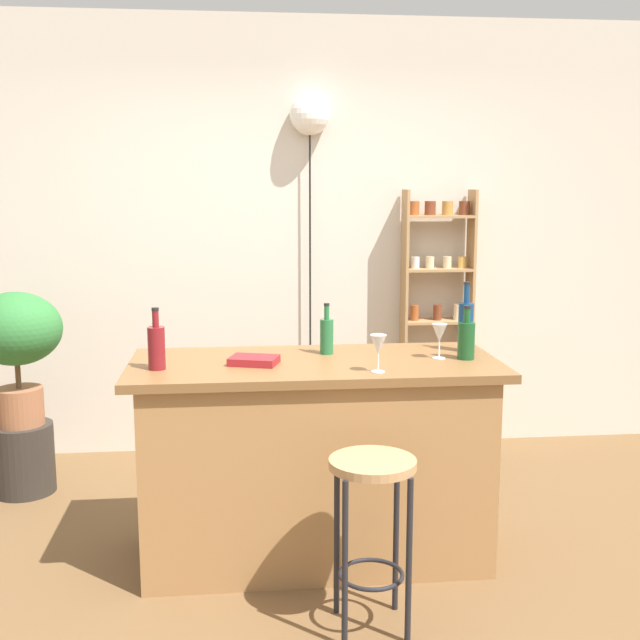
{
  "coord_description": "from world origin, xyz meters",
  "views": [
    {
      "loc": [
        -0.35,
        -3.22,
        1.73
      ],
      "look_at": [
        0.05,
        0.55,
        1.09
      ],
      "focal_mm": 44.24,
      "sensor_mm": 36.0,
      "label": 1
    }
  ],
  "objects_px": {
    "bar_stool": "(372,503)",
    "pendant_globe_light": "(310,118)",
    "wine_glass_left": "(439,334)",
    "cookbook": "(254,360)",
    "bottle_spirits_clear": "(156,346)",
    "plant_stool": "(24,458)",
    "spice_shelf": "(437,319)",
    "bottle_olive_oil": "(327,335)",
    "bottle_vinegar": "(466,325)",
    "bottle_sauce_amber": "(466,339)",
    "wine_glass_center": "(378,346)",
    "potted_plant": "(16,339)"
  },
  "relations": [
    {
      "from": "bottle_sauce_amber",
      "to": "wine_glass_center",
      "type": "distance_m",
      "value": 0.5
    },
    {
      "from": "spice_shelf",
      "to": "plant_stool",
      "type": "distance_m",
      "value": 2.68
    },
    {
      "from": "cookbook",
      "to": "bottle_olive_oil",
      "type": "bearing_deg",
      "value": 45.77
    },
    {
      "from": "bottle_sauce_amber",
      "to": "wine_glass_center",
      "type": "bearing_deg",
      "value": -154.29
    },
    {
      "from": "plant_stool",
      "to": "cookbook",
      "type": "height_order",
      "value": "cookbook"
    },
    {
      "from": "spice_shelf",
      "to": "pendant_globe_light",
      "type": "xyz_separation_m",
      "value": [
        -0.83,
        0.05,
        1.29
      ]
    },
    {
      "from": "potted_plant",
      "to": "pendant_globe_light",
      "type": "relative_size",
      "value": 0.33
    },
    {
      "from": "bottle_olive_oil",
      "to": "cookbook",
      "type": "relative_size",
      "value": 1.16
    },
    {
      "from": "spice_shelf",
      "to": "bottle_sauce_amber",
      "type": "xyz_separation_m",
      "value": [
        -0.25,
        -1.52,
        0.17
      ]
    },
    {
      "from": "bottle_spirits_clear",
      "to": "wine_glass_left",
      "type": "relative_size",
      "value": 1.67
    },
    {
      "from": "bottle_sauce_amber",
      "to": "pendant_globe_light",
      "type": "xyz_separation_m",
      "value": [
        -0.58,
        1.57,
        1.12
      ]
    },
    {
      "from": "wine_glass_left",
      "to": "wine_glass_center",
      "type": "xyz_separation_m",
      "value": [
        -0.33,
        -0.24,
        0.0
      ]
    },
    {
      "from": "bottle_spirits_clear",
      "to": "pendant_globe_light",
      "type": "distance_m",
      "value": 2.14
    },
    {
      "from": "bottle_vinegar",
      "to": "bottle_spirits_clear",
      "type": "bearing_deg",
      "value": -170.7
    },
    {
      "from": "bottle_vinegar",
      "to": "wine_glass_left",
      "type": "height_order",
      "value": "bottle_vinegar"
    },
    {
      "from": "plant_stool",
      "to": "bottle_spirits_clear",
      "type": "xyz_separation_m",
      "value": [
        0.88,
        -1.04,
        0.85
      ]
    },
    {
      "from": "plant_stool",
      "to": "cookbook",
      "type": "distance_m",
      "value": 1.8
    },
    {
      "from": "bottle_vinegar",
      "to": "pendant_globe_light",
      "type": "bearing_deg",
      "value": 114.25
    },
    {
      "from": "bottle_sauce_amber",
      "to": "bottle_olive_oil",
      "type": "bearing_deg",
      "value": 163.87
    },
    {
      "from": "bottle_olive_oil",
      "to": "wine_glass_center",
      "type": "distance_m",
      "value": 0.44
    },
    {
      "from": "bottle_olive_oil",
      "to": "cookbook",
      "type": "height_order",
      "value": "bottle_olive_oil"
    },
    {
      "from": "bottle_spirits_clear",
      "to": "spice_shelf",
      "type": "bearing_deg",
      "value": 43.67
    },
    {
      "from": "spice_shelf",
      "to": "wine_glass_left",
      "type": "height_order",
      "value": "spice_shelf"
    },
    {
      "from": "wine_glass_left",
      "to": "pendant_globe_light",
      "type": "xyz_separation_m",
      "value": [
        -0.46,
        1.55,
        1.1
      ]
    },
    {
      "from": "potted_plant",
      "to": "bottle_spirits_clear",
      "type": "distance_m",
      "value": 1.37
    },
    {
      "from": "spice_shelf",
      "to": "wine_glass_center",
      "type": "relative_size",
      "value": 10.47
    },
    {
      "from": "bar_stool",
      "to": "pendant_globe_light",
      "type": "bearing_deg",
      "value": 90.97
    },
    {
      "from": "bar_stool",
      "to": "cookbook",
      "type": "xyz_separation_m",
      "value": [
        -0.44,
        0.62,
        0.44
      ]
    },
    {
      "from": "bottle_olive_oil",
      "to": "pendant_globe_light",
      "type": "xyz_separation_m",
      "value": [
        0.05,
        1.39,
        1.12
      ]
    },
    {
      "from": "wine_glass_left",
      "to": "bar_stool",
      "type": "bearing_deg",
      "value": -122.91
    },
    {
      "from": "potted_plant",
      "to": "plant_stool",
      "type": "bearing_deg",
      "value": 90.0
    },
    {
      "from": "potted_plant",
      "to": "bottle_vinegar",
      "type": "height_order",
      "value": "bottle_vinegar"
    },
    {
      "from": "spice_shelf",
      "to": "pendant_globe_light",
      "type": "distance_m",
      "value": 1.53
    },
    {
      "from": "spice_shelf",
      "to": "pendant_globe_light",
      "type": "height_order",
      "value": "pendant_globe_light"
    },
    {
      "from": "cookbook",
      "to": "bottle_vinegar",
      "type": "bearing_deg",
      "value": 27.34
    },
    {
      "from": "bottle_sauce_amber",
      "to": "wine_glass_left",
      "type": "distance_m",
      "value": 0.13
    },
    {
      "from": "wine_glass_center",
      "to": "plant_stool",
      "type": "bearing_deg",
      "value": 147.03
    },
    {
      "from": "plant_stool",
      "to": "wine_glass_left",
      "type": "bearing_deg",
      "value": -23.7
    },
    {
      "from": "wine_glass_left",
      "to": "cookbook",
      "type": "relative_size",
      "value": 0.78
    },
    {
      "from": "pendant_globe_light",
      "to": "plant_stool",
      "type": "bearing_deg",
      "value": -160.66
    },
    {
      "from": "bar_stool",
      "to": "pendant_globe_light",
      "type": "distance_m",
      "value": 2.75
    },
    {
      "from": "spice_shelf",
      "to": "bottle_sauce_amber",
      "type": "height_order",
      "value": "spice_shelf"
    },
    {
      "from": "bottle_spirits_clear",
      "to": "wine_glass_center",
      "type": "height_order",
      "value": "bottle_spirits_clear"
    },
    {
      "from": "potted_plant",
      "to": "bottle_olive_oil",
      "type": "relative_size",
      "value": 3.11
    },
    {
      "from": "bar_stool",
      "to": "potted_plant",
      "type": "xyz_separation_m",
      "value": [
        -1.74,
        1.6,
        0.38
      ]
    },
    {
      "from": "spice_shelf",
      "to": "bottle_olive_oil",
      "type": "height_order",
      "value": "spice_shelf"
    },
    {
      "from": "cookbook",
      "to": "pendant_globe_light",
      "type": "distance_m",
      "value": 2.02
    },
    {
      "from": "bar_stool",
      "to": "bottle_olive_oil",
      "type": "height_order",
      "value": "bottle_olive_oil"
    },
    {
      "from": "bottle_olive_oil",
      "to": "bottle_vinegar",
      "type": "bearing_deg",
      "value": -0.68
    },
    {
      "from": "bottle_vinegar",
      "to": "wine_glass_left",
      "type": "distance_m",
      "value": 0.23
    }
  ]
}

